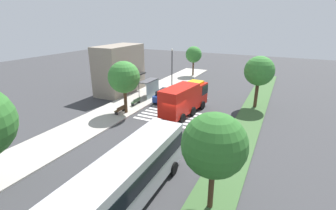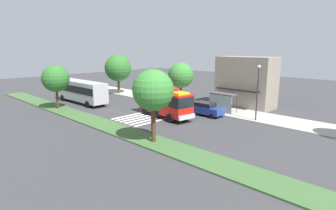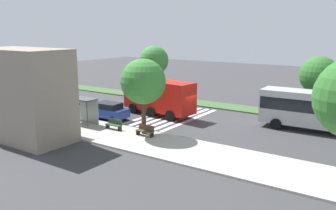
# 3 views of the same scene
# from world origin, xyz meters

# --- Properties ---
(ground_plane) EXTENTS (120.00, 120.00, 0.00)m
(ground_plane) POSITION_xyz_m (0.00, 0.00, 0.00)
(ground_plane) COLOR #38383A
(sidewalk) EXTENTS (60.00, 5.17, 0.14)m
(sidewalk) POSITION_xyz_m (0.00, 8.35, 0.07)
(sidewalk) COLOR #ADA89E
(sidewalk) RESTS_ON ground_plane
(median_strip) EXTENTS (60.00, 3.00, 0.14)m
(median_strip) POSITION_xyz_m (0.00, -7.27, 0.07)
(median_strip) COLOR #3D6033
(median_strip) RESTS_ON ground_plane
(crosswalk) EXTENTS (4.95, 10.38, 0.01)m
(crosswalk) POSITION_xyz_m (1.65, 0.00, 0.01)
(crosswalk) COLOR silver
(crosswalk) RESTS_ON ground_plane
(fire_truck) EXTENTS (8.49, 3.44, 3.66)m
(fire_truck) POSITION_xyz_m (3.38, 0.24, 2.05)
(fire_truck) COLOR red
(fire_truck) RESTS_ON ground_plane
(parked_car_west) EXTENTS (4.55, 2.08, 1.70)m
(parked_car_west) POSITION_xyz_m (-29.79, 4.57, 0.88)
(parked_car_west) COLOR #720505
(parked_car_west) RESTS_ON ground_plane
(parked_car_mid) EXTENTS (4.53, 2.25, 1.71)m
(parked_car_mid) POSITION_xyz_m (6.43, 4.56, 0.89)
(parked_car_mid) COLOR navy
(parked_car_mid) RESTS_ON ground_plane
(transit_bus) EXTENTS (11.21, 3.02, 3.49)m
(transit_bus) POSITION_xyz_m (-12.56, -2.59, 2.07)
(transit_bus) COLOR #B2B2B7
(transit_bus) RESTS_ON ground_plane
(bus_stop_shelter) EXTENTS (3.50, 1.40, 2.46)m
(bus_stop_shelter) POSITION_xyz_m (7.04, 7.25, 1.89)
(bus_stop_shelter) COLOR #4C4C51
(bus_stop_shelter) RESTS_ON sidewalk
(bench_near_shelter) EXTENTS (1.60, 0.50, 0.90)m
(bench_near_shelter) POSITION_xyz_m (3.04, 7.25, 0.59)
(bench_near_shelter) COLOR #2D472D
(bench_near_shelter) RESTS_ON sidewalk
(bench_west_of_shelter) EXTENTS (1.60, 0.50, 0.90)m
(bench_west_of_shelter) POSITION_xyz_m (-0.46, 7.25, 0.59)
(bench_west_of_shelter) COLOR #4C3823
(bench_west_of_shelter) RESTS_ON sidewalk
(street_lamp) EXTENTS (0.36, 0.36, 6.51)m
(street_lamp) POSITION_xyz_m (12.44, 6.37, 3.96)
(street_lamp) COLOR #2D2D30
(street_lamp) RESTS_ON sidewalk
(storefront_building) EXTENTS (8.20, 4.90, 7.34)m
(storefront_building) POSITION_xyz_m (7.32, 12.98, 3.67)
(storefront_building) COLOR gray
(storefront_building) RESTS_ON ground_plane
(sidewalk_tree_far_west) EXTENTS (4.94, 4.94, 7.22)m
(sidewalk_tree_far_west) POSITION_xyz_m (-15.67, 6.77, 4.88)
(sidewalk_tree_far_west) COLOR #513823
(sidewalk_tree_far_west) RESTS_ON sidewalk
(sidewalk_tree_west) EXTENTS (3.78, 3.78, 6.34)m
(sidewalk_tree_west) POSITION_xyz_m (0.07, 6.77, 4.56)
(sidewalk_tree_west) COLOR #47301E
(sidewalk_tree_west) RESTS_ON sidewalk
(median_tree_far_west) EXTENTS (3.76, 3.76, 6.14)m
(median_tree_far_west) POSITION_xyz_m (-10.77, -7.27, 4.38)
(median_tree_far_west) COLOR #47301E
(median_tree_far_west) RESTS_ON median_strip
(median_tree_west) EXTENTS (3.72, 3.72, 6.64)m
(median_tree_west) POSITION_xyz_m (9.31, -7.27, 4.88)
(median_tree_west) COLOR #47301E
(median_tree_west) RESTS_ON median_strip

